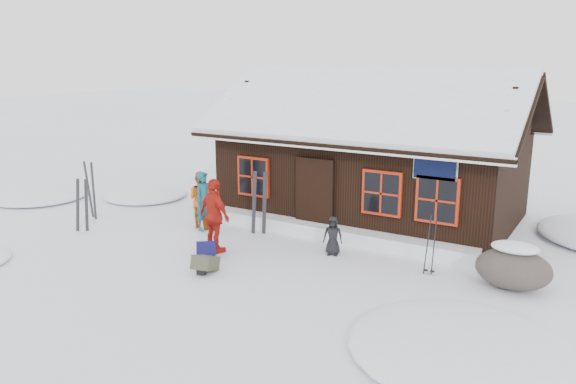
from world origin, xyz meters
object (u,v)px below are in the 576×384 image
(skier_teal, at_px, (204,201))
(ski_pair_left, at_px, (82,206))
(skier_crouched, at_px, (333,236))
(skier_orange_left, at_px, (201,199))
(boulder, at_px, (513,268))
(backpack_blue, at_px, (207,251))
(backpack_olive, at_px, (205,266))
(ski_poles, at_px, (430,247))
(skier_orange_right, at_px, (215,216))

(skier_teal, bearing_deg, ski_pair_left, 128.19)
(ski_pair_left, bearing_deg, skier_teal, 8.85)
(skier_crouched, bearing_deg, skier_orange_left, 158.79)
(skier_orange_left, bearing_deg, skier_teal, 148.35)
(boulder, distance_m, backpack_blue, 6.80)
(skier_orange_left, bearing_deg, boulder, -177.65)
(backpack_olive, bearing_deg, backpack_blue, 115.85)
(backpack_blue, relative_size, backpack_olive, 1.05)
(ski_poles, distance_m, backpack_blue, 5.16)
(skier_orange_right, bearing_deg, boulder, -152.21)
(ski_pair_left, relative_size, backpack_olive, 2.66)
(backpack_olive, bearing_deg, skier_orange_right, 107.21)
(boulder, bearing_deg, backpack_olive, -156.12)
(skier_teal, bearing_deg, ski_poles, -85.47)
(skier_orange_right, height_order, backpack_blue, skier_orange_right)
(skier_teal, height_order, backpack_blue, skier_teal)
(skier_teal, distance_m, skier_crouched, 3.96)
(skier_teal, bearing_deg, skier_crouched, -84.99)
(skier_teal, relative_size, skier_crouched, 1.72)
(skier_teal, bearing_deg, boulder, -84.42)
(skier_orange_left, height_order, backpack_blue, skier_orange_left)
(skier_orange_left, distance_m, boulder, 8.27)
(skier_crouched, xyz_separation_m, backpack_blue, (-2.45, -1.76, -0.31))
(skier_teal, relative_size, skier_orange_left, 1.02)
(skier_orange_left, distance_m, ski_pair_left, 3.22)
(skier_teal, distance_m, backpack_blue, 2.39)
(backpack_olive, bearing_deg, skier_orange_left, 118.98)
(skier_orange_right, distance_m, boulder, 6.78)
(boulder, bearing_deg, skier_crouched, -178.60)
(skier_teal, bearing_deg, skier_orange_right, -127.90)
(ski_poles, bearing_deg, backpack_blue, -160.45)
(ski_poles, height_order, backpack_blue, ski_poles)
(skier_teal, distance_m, ski_pair_left, 3.31)
(boulder, relative_size, ski_pair_left, 1.00)
(skier_teal, distance_m, skier_orange_left, 0.28)
(ski_pair_left, height_order, backpack_olive, ski_pair_left)
(ski_pair_left, distance_m, ski_poles, 9.27)
(skier_orange_left, xyz_separation_m, boulder, (8.26, -0.04, -0.35))
(skier_teal, height_order, skier_orange_right, skier_orange_right)
(boulder, relative_size, backpack_blue, 2.54)
(skier_crouched, height_order, ski_pair_left, ski_pair_left)
(skier_orange_right, relative_size, ski_poles, 1.35)
(skier_teal, distance_m, ski_poles, 6.34)
(skier_orange_left, height_order, skier_crouched, skier_orange_left)
(skier_orange_right, bearing_deg, skier_teal, -26.98)
(skier_crouched, xyz_separation_m, boulder, (4.08, 0.10, -0.03))
(skier_crouched, relative_size, backpack_blue, 1.59)
(skier_crouched, distance_m, backpack_olive, 3.15)
(skier_orange_right, xyz_separation_m, ski_poles, (4.92, 1.28, -0.28))
(skier_orange_left, distance_m, backpack_olive, 3.59)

